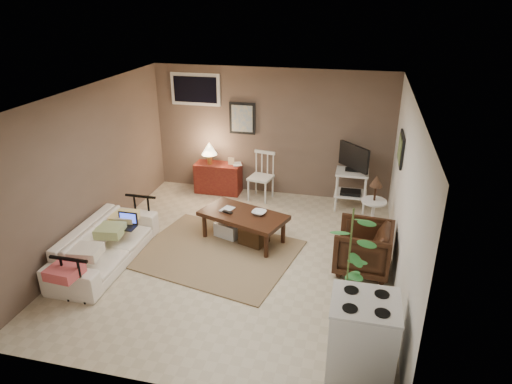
% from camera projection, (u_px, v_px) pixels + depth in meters
% --- Properties ---
extents(floor, '(5.00, 5.00, 0.00)m').
position_uv_depth(floor, '(236.00, 257.00, 6.78)').
color(floor, '#C1B293').
rests_on(floor, ground).
extents(art_back, '(0.50, 0.03, 0.60)m').
position_uv_depth(art_back, '(242.00, 118.00, 8.52)').
color(art_back, black).
extents(art_right, '(0.03, 0.60, 0.45)m').
position_uv_depth(art_right, '(401.00, 149.00, 6.64)').
color(art_right, black).
extents(window, '(0.96, 0.03, 0.60)m').
position_uv_depth(window, '(195.00, 89.00, 8.51)').
color(window, silver).
extents(rug, '(2.59, 2.24, 0.02)m').
position_uv_depth(rug, '(216.00, 253.00, 6.87)').
color(rug, '#8B7651').
rests_on(rug, floor).
extents(coffee_table, '(1.47, 1.08, 0.50)m').
position_uv_depth(coffee_table, '(243.00, 225.00, 7.13)').
color(coffee_table, '#36170E').
rests_on(coffee_table, floor).
extents(sofa, '(0.57, 1.96, 0.76)m').
position_uv_depth(sofa, '(104.00, 239.00, 6.51)').
color(sofa, white).
rests_on(sofa, floor).
extents(sofa_pillows, '(0.38, 1.86, 0.13)m').
position_uv_depth(sofa_pillows, '(98.00, 241.00, 6.27)').
color(sofa_pillows, beige).
rests_on(sofa_pillows, sofa).
extents(sofa_end_rails, '(0.53, 1.95, 0.66)m').
position_uv_depth(sofa_end_rails, '(112.00, 243.00, 6.51)').
color(sofa_end_rails, black).
rests_on(sofa_end_rails, floor).
extents(laptop, '(0.30, 0.22, 0.20)m').
position_uv_depth(laptop, '(127.00, 222.00, 6.73)').
color(laptop, black).
rests_on(laptop, sofa).
extents(red_console, '(0.88, 0.39, 1.02)m').
position_uv_depth(red_console, '(217.00, 175.00, 8.86)').
color(red_console, maroon).
rests_on(red_console, floor).
extents(spindle_chair, '(0.48, 0.48, 0.90)m').
position_uv_depth(spindle_chair, '(261.00, 178.00, 8.55)').
color(spindle_chair, silver).
rests_on(spindle_chair, floor).
extents(tv_stand, '(0.56, 0.56, 1.20)m').
position_uv_depth(tv_stand, '(352.00, 176.00, 8.06)').
color(tv_stand, silver).
rests_on(tv_stand, floor).
extents(side_table, '(0.39, 0.39, 1.05)m').
position_uv_depth(side_table, '(374.00, 199.00, 7.10)').
color(side_table, silver).
rests_on(side_table, floor).
extents(armchair, '(0.76, 0.80, 0.77)m').
position_uv_depth(armchair, '(363.00, 246.00, 6.33)').
color(armchair, black).
rests_on(armchair, floor).
extents(potted_plant, '(0.37, 0.37, 1.47)m').
position_uv_depth(potted_plant, '(349.00, 260.00, 5.24)').
color(potted_plant, gray).
rests_on(potted_plant, floor).
extents(stove, '(0.67, 0.62, 0.88)m').
position_uv_depth(stove, '(362.00, 337.00, 4.58)').
color(stove, silver).
rests_on(stove, floor).
extents(bowl, '(0.22, 0.09, 0.22)m').
position_uv_depth(bowl, '(259.00, 208.00, 6.99)').
color(bowl, '#36170E').
rests_on(bowl, coffee_table).
extents(book_table, '(0.17, 0.07, 0.23)m').
position_uv_depth(book_table, '(223.00, 202.00, 7.16)').
color(book_table, '#36170E').
rests_on(book_table, coffee_table).
extents(book_console, '(0.16, 0.09, 0.23)m').
position_uv_depth(book_console, '(233.00, 159.00, 8.66)').
color(book_console, '#36170E').
rests_on(book_console, red_console).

